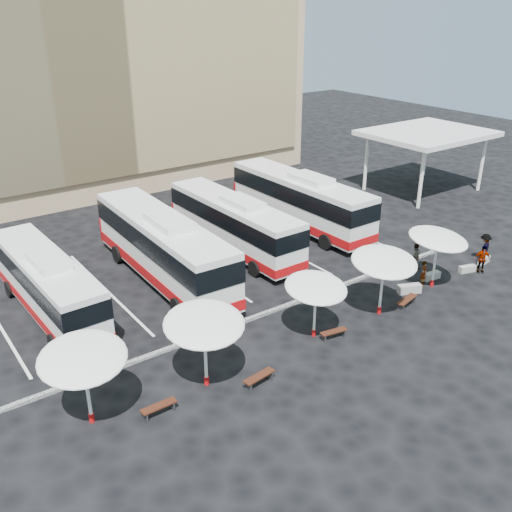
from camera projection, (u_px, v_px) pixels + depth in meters
ground at (274, 317)px, 30.15m from camera, size 120.00×120.00×0.00m
sandstone_building at (49, 34)px, 48.52m from camera, size 42.00×18.25×29.60m
service_canopy at (427, 135)px, 48.34m from camera, size 10.00×8.00×5.20m
curb_divider at (268, 312)px, 30.49m from camera, size 34.00×0.25×0.15m
bay_lines at (197, 265)px, 36.06m from camera, size 24.15×12.00×0.01m
bus_0 at (47, 282)px, 29.84m from camera, size 2.92×11.36×3.58m
bus_1 at (163, 246)px, 33.36m from camera, size 3.43×13.54×4.27m
bus_2 at (234, 223)px, 37.45m from camera, size 2.97×12.17×3.85m
bus_3 at (300, 199)px, 41.38m from camera, size 3.18×13.04×4.13m
sunshade_0 at (83, 358)px, 21.47m from camera, size 4.21×4.24×3.54m
sunshade_1 at (204, 324)px, 23.65m from camera, size 4.23×4.27×3.59m
sunshade_2 at (316, 288)px, 27.37m from camera, size 3.11×3.15×3.19m
sunshade_3 at (384, 262)px, 29.29m from camera, size 4.32×4.35×3.57m
sunshade_4 at (438, 239)px, 32.20m from camera, size 4.43×4.46×3.51m
wood_bench_0 at (159, 408)px, 22.94m from camera, size 1.50×0.40×0.46m
wood_bench_1 at (259, 378)px, 24.73m from camera, size 1.62×0.62×0.48m
wood_bench_2 at (334, 333)px, 28.14m from camera, size 1.45×0.62×0.43m
wood_bench_3 at (407, 301)px, 31.02m from camera, size 1.67×0.77×0.50m
conc_bench_0 at (409, 289)px, 32.57m from camera, size 1.41×0.94×0.50m
conc_bench_1 at (432, 276)px, 34.18m from camera, size 1.18×0.51×0.43m
conc_bench_2 at (467, 269)px, 35.09m from camera, size 1.15×0.64×0.41m
conc_bench_3 at (484, 260)px, 36.27m from camera, size 1.12×0.53×0.40m
passenger_0 at (424, 273)px, 33.27m from camera, size 0.66×0.63×1.52m
passenger_1 at (415, 256)px, 35.36m from camera, size 1.01×0.99×1.64m
passenger_2 at (482, 259)px, 34.77m from camera, size 1.10×0.94×1.77m
passenger_3 at (484, 248)px, 36.21m from camera, size 1.37×1.05×1.87m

